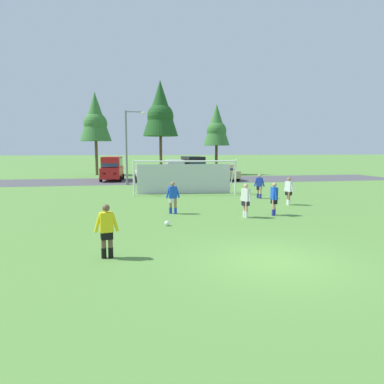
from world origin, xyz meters
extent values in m
plane|color=#598C3D|center=(0.00, 15.00, 0.00)|extent=(400.00, 400.00, 0.00)
cube|color=#4C4C51|center=(0.00, 27.94, 0.00)|extent=(52.00, 8.40, 0.01)
sphere|color=white|center=(-2.48, 5.41, 0.11)|extent=(0.22, 0.22, 0.22)
sphere|color=black|center=(-2.48, 5.41, 0.12)|extent=(0.08, 0.08, 0.08)
sphere|color=red|center=(-2.42, 5.41, 0.11)|extent=(0.07, 0.07, 0.07)
cylinder|color=white|center=(3.67, 15.06, 1.22)|extent=(0.12, 0.12, 2.44)
cylinder|color=white|center=(-3.63, 15.61, 1.22)|extent=(0.12, 0.12, 2.44)
cylinder|color=white|center=(0.02, 15.34, 2.44)|extent=(7.31, 0.67, 0.12)
cylinder|color=white|center=(3.74, 15.96, 1.34)|extent=(0.23, 1.94, 2.46)
cylinder|color=white|center=(-3.56, 16.51, 1.34)|extent=(0.23, 1.94, 2.46)
cube|color=silver|center=(0.10, 16.34, 1.10)|extent=(6.94, 0.56, 2.20)
cylinder|color=brown|center=(-4.89, 1.24, 0.40)|extent=(0.14, 0.14, 0.80)
cylinder|color=brown|center=(-4.68, 1.26, 0.40)|extent=(0.14, 0.14, 0.80)
cylinder|color=black|center=(-4.89, 1.24, 0.16)|extent=(0.15, 0.15, 0.32)
cylinder|color=black|center=(-4.68, 1.26, 0.16)|extent=(0.15, 0.15, 0.32)
cube|color=black|center=(-4.78, 1.25, 0.72)|extent=(0.38, 0.29, 0.28)
cube|color=yellow|center=(-4.78, 1.25, 1.10)|extent=(0.42, 0.32, 0.60)
sphere|color=brown|center=(-4.78, 1.25, 1.53)|extent=(0.22, 0.22, 0.22)
cylinder|color=yellow|center=(-5.04, 1.23, 1.08)|extent=(0.24, 0.14, 0.55)
cylinder|color=yellow|center=(-4.53, 1.27, 1.08)|extent=(0.24, 0.14, 0.55)
cylinder|color=tan|center=(1.47, 6.46, 0.40)|extent=(0.14, 0.14, 0.80)
cylinder|color=tan|center=(1.45, 6.68, 0.40)|extent=(0.14, 0.14, 0.80)
cylinder|color=white|center=(1.47, 6.46, 0.16)|extent=(0.15, 0.15, 0.32)
cylinder|color=white|center=(1.45, 6.68, 0.16)|extent=(0.15, 0.15, 0.32)
cube|color=black|center=(1.46, 6.57, 0.72)|extent=(0.37, 0.40, 0.28)
cube|color=silver|center=(1.46, 6.57, 1.10)|extent=(0.41, 0.45, 0.60)
sphere|color=tan|center=(1.46, 6.57, 1.53)|extent=(0.22, 0.22, 0.22)
cylinder|color=silver|center=(1.56, 6.34, 1.08)|extent=(0.20, 0.24, 0.55)
cylinder|color=silver|center=(1.36, 6.80, 1.08)|extent=(0.20, 0.24, 0.55)
cylinder|color=#936B4C|center=(5.25, 9.69, 0.40)|extent=(0.14, 0.14, 0.80)
cylinder|color=#936B4C|center=(5.31, 9.95, 0.40)|extent=(0.14, 0.14, 0.80)
cylinder|color=white|center=(5.25, 9.69, 0.16)|extent=(0.15, 0.15, 0.32)
cylinder|color=white|center=(5.31, 9.95, 0.16)|extent=(0.15, 0.15, 0.32)
cube|color=black|center=(5.28, 9.82, 0.72)|extent=(0.36, 0.40, 0.28)
cube|color=white|center=(5.28, 9.82, 1.10)|extent=(0.39, 0.45, 0.60)
sphere|color=#936B4C|center=(5.28, 9.82, 1.53)|extent=(0.22, 0.22, 0.22)
cylinder|color=white|center=(5.36, 9.58, 1.08)|extent=(0.19, 0.24, 0.55)
cylinder|color=white|center=(5.19, 10.06, 1.08)|extent=(0.19, 0.24, 0.55)
cylinder|color=tan|center=(2.98, 6.75, 0.40)|extent=(0.14, 0.14, 0.80)
cylinder|color=tan|center=(3.11, 6.95, 0.40)|extent=(0.14, 0.14, 0.80)
cylinder|color=#232D99|center=(2.98, 6.75, 0.16)|extent=(0.15, 0.15, 0.32)
cylinder|color=#232D99|center=(3.11, 6.95, 0.16)|extent=(0.15, 0.15, 0.32)
cube|color=black|center=(3.04, 6.85, 0.72)|extent=(0.22, 0.34, 0.28)
cube|color=blue|center=(3.04, 6.85, 1.10)|extent=(0.25, 0.38, 0.60)
sphere|color=tan|center=(3.04, 6.85, 1.53)|extent=(0.22, 0.22, 0.22)
cylinder|color=blue|center=(3.01, 6.60, 1.08)|extent=(0.09, 0.23, 0.55)
cylinder|color=blue|center=(3.08, 7.10, 1.08)|extent=(0.09, 0.23, 0.55)
cylinder|color=tan|center=(4.68, 12.70, 0.40)|extent=(0.14, 0.14, 0.80)
cylinder|color=tan|center=(4.59, 12.97, 0.40)|extent=(0.14, 0.14, 0.80)
cylinder|color=#232D99|center=(4.68, 12.70, 0.16)|extent=(0.15, 0.15, 0.32)
cylinder|color=#232D99|center=(4.59, 12.97, 0.16)|extent=(0.15, 0.15, 0.32)
cube|color=black|center=(4.63, 12.83, 0.72)|extent=(0.40, 0.36, 0.28)
cube|color=#1E38B7|center=(4.63, 12.83, 1.10)|extent=(0.45, 0.39, 0.60)
sphere|color=tan|center=(4.63, 12.83, 1.53)|extent=(0.22, 0.22, 0.22)
cylinder|color=#1E38B7|center=(4.83, 12.68, 1.08)|extent=(0.24, 0.19, 0.55)
cylinder|color=#1E38B7|center=(4.43, 12.99, 1.08)|extent=(0.24, 0.19, 0.55)
cylinder|color=#936B4C|center=(-1.73, 8.14, 0.40)|extent=(0.14, 0.14, 0.80)
cylinder|color=#936B4C|center=(-1.96, 8.29, 0.40)|extent=(0.14, 0.14, 0.80)
cylinder|color=#1E38B7|center=(-1.73, 8.14, 0.16)|extent=(0.15, 0.15, 0.32)
cylinder|color=#1E38B7|center=(-1.96, 8.29, 0.16)|extent=(0.15, 0.15, 0.32)
cube|color=silver|center=(-1.84, 8.22, 0.72)|extent=(0.37, 0.28, 0.28)
cube|color=blue|center=(-1.84, 8.22, 1.10)|extent=(0.42, 0.30, 0.60)
sphere|color=#936B4C|center=(-1.84, 8.22, 1.53)|extent=(0.22, 0.22, 0.22)
cylinder|color=blue|center=(-1.59, 8.22, 1.08)|extent=(0.24, 0.13, 0.55)
cylinder|color=blue|center=(-2.10, 8.21, 1.08)|extent=(0.24, 0.13, 0.55)
cube|color=red|center=(-5.57, 28.67, 0.87)|extent=(2.33, 4.94, 1.10)
cube|color=red|center=(-5.55, 28.87, 1.97)|extent=(2.12, 4.23, 1.10)
cube|color=#28384C|center=(-5.71, 26.91, 1.95)|extent=(1.70, 0.59, 0.91)
cube|color=#28384C|center=(-4.64, 28.80, 1.97)|extent=(0.32, 3.48, 0.77)
cube|color=white|center=(-5.22, 26.27, 0.92)|extent=(0.29, 0.10, 0.20)
cube|color=white|center=(-6.29, 26.36, 0.92)|extent=(0.29, 0.10, 0.20)
cube|color=#B21414|center=(-4.84, 30.98, 0.92)|extent=(0.29, 0.10, 0.20)
cube|color=#B21414|center=(-5.92, 31.06, 0.92)|extent=(0.29, 0.10, 0.20)
cylinder|color=black|center=(-4.71, 27.11, 0.32)|extent=(0.29, 0.66, 0.64)
cylinder|color=black|center=(-6.66, 27.26, 0.32)|extent=(0.29, 0.66, 0.64)
cylinder|color=black|center=(-4.47, 30.08, 0.32)|extent=(0.29, 0.66, 0.64)
cylinder|color=black|center=(-6.43, 30.23, 0.32)|extent=(0.29, 0.66, 0.64)
cube|color=silver|center=(-2.23, 27.18, 0.70)|extent=(1.85, 4.22, 0.76)
cube|color=silver|center=(-2.23, 27.33, 1.40)|extent=(1.68, 2.12, 0.64)
cube|color=#28384C|center=(-2.22, 26.36, 1.38)|extent=(1.53, 0.33, 0.55)
cube|color=#28384C|center=(-1.39, 27.34, 1.40)|extent=(0.06, 1.79, 0.45)
cube|color=white|center=(-1.71, 25.13, 0.75)|extent=(0.28, 0.08, 0.20)
cube|color=white|center=(-2.70, 25.12, 0.75)|extent=(0.28, 0.08, 0.20)
cube|color=#B21414|center=(-1.75, 29.25, 0.75)|extent=(0.28, 0.08, 0.20)
cube|color=#B21414|center=(-2.74, 29.24, 0.75)|extent=(0.28, 0.08, 0.20)
cylinder|color=black|center=(-1.31, 25.89, 0.32)|extent=(0.25, 0.64, 0.64)
cylinder|color=black|center=(-3.11, 25.87, 0.32)|extent=(0.25, 0.64, 0.64)
cylinder|color=black|center=(-1.34, 28.50, 0.32)|extent=(0.25, 0.64, 0.64)
cylinder|color=black|center=(-3.14, 28.47, 0.32)|extent=(0.25, 0.64, 0.64)
cube|color=#B2B2BC|center=(1.16, 28.54, 0.82)|extent=(2.05, 4.66, 1.00)
cube|color=#B2B2BC|center=(1.17, 28.74, 1.74)|extent=(1.85, 3.06, 0.84)
cube|color=#28384C|center=(1.12, 27.32, 1.72)|extent=(1.63, 0.43, 0.71)
cube|color=#28384C|center=(2.05, 28.71, 1.74)|extent=(0.12, 2.55, 0.59)
cube|color=white|center=(1.61, 26.27, 0.87)|extent=(0.28, 0.09, 0.20)
cube|color=white|center=(0.56, 26.30, 0.87)|extent=(0.28, 0.09, 0.20)
cube|color=#B21414|center=(1.75, 30.78, 0.87)|extent=(0.28, 0.09, 0.20)
cube|color=#B21414|center=(0.71, 30.82, 0.87)|extent=(0.28, 0.09, 0.20)
cylinder|color=black|center=(2.06, 27.09, 0.32)|extent=(0.26, 0.65, 0.64)
cylinder|color=black|center=(0.16, 27.15, 0.32)|extent=(0.26, 0.65, 0.64)
cylinder|color=black|center=(2.15, 29.94, 0.32)|extent=(0.26, 0.65, 0.64)
cylinder|color=black|center=(0.26, 30.00, 0.32)|extent=(0.26, 0.65, 0.64)
cube|color=black|center=(3.22, 28.91, 0.87)|extent=(2.23, 4.91, 1.10)
cube|color=black|center=(3.21, 29.11, 1.97)|extent=(2.04, 4.20, 1.10)
cube|color=#28384C|center=(3.32, 27.14, 1.95)|extent=(1.69, 0.56, 0.91)
cube|color=#28384C|center=(4.12, 29.16, 1.97)|extent=(0.24, 3.48, 0.77)
cube|color=white|center=(3.90, 26.58, 0.92)|extent=(0.28, 0.10, 0.20)
cube|color=white|center=(2.82, 26.52, 0.92)|extent=(0.28, 0.10, 0.20)
cube|color=#B21414|center=(3.62, 31.29, 0.92)|extent=(0.28, 0.10, 0.20)
cube|color=#B21414|center=(2.55, 31.23, 0.92)|extent=(0.28, 0.10, 0.20)
cylinder|color=black|center=(4.29, 27.48, 0.32)|extent=(0.28, 0.65, 0.64)
cylinder|color=black|center=(2.33, 27.36, 0.32)|extent=(0.28, 0.65, 0.64)
cylinder|color=black|center=(4.11, 30.45, 0.32)|extent=(0.28, 0.65, 0.64)
cylinder|color=black|center=(2.16, 30.34, 0.32)|extent=(0.28, 0.65, 0.64)
cube|color=tan|center=(6.39, 26.85, 0.70)|extent=(2.03, 4.29, 0.76)
cube|color=tan|center=(6.38, 27.00, 1.40)|extent=(1.77, 2.19, 0.64)
cube|color=#28384C|center=(6.43, 26.03, 1.38)|extent=(1.54, 0.40, 0.55)
cube|color=#28384C|center=(7.21, 27.05, 1.40)|extent=(0.14, 1.78, 0.45)
cube|color=white|center=(6.99, 24.82, 0.75)|extent=(0.28, 0.10, 0.20)
cube|color=white|center=(6.00, 24.77, 0.75)|extent=(0.28, 0.10, 0.20)
cube|color=#B21414|center=(6.77, 28.94, 0.75)|extent=(0.28, 0.10, 0.20)
cube|color=#B21414|center=(5.78, 28.88, 0.75)|extent=(0.28, 0.10, 0.20)
cylinder|color=black|center=(7.35, 25.60, 0.32)|extent=(0.27, 0.65, 0.64)
cylinder|color=black|center=(5.56, 25.50, 0.32)|extent=(0.27, 0.65, 0.64)
cylinder|color=black|center=(7.21, 28.20, 0.32)|extent=(0.27, 0.65, 0.64)
cylinder|color=black|center=(5.42, 28.10, 0.32)|extent=(0.27, 0.65, 0.64)
cylinder|color=brown|center=(-7.81, 37.52, 2.19)|extent=(0.36, 0.36, 4.39)
cone|color=#387533|center=(-7.81, 37.52, 7.46)|extent=(3.95, 3.95, 6.14)
sphere|color=#387533|center=(-7.81, 37.52, 6.53)|extent=(2.96, 2.96, 2.96)
cylinder|color=brown|center=(0.36, 36.09, 2.50)|extent=(0.36, 0.36, 5.01)
cone|color=#1E511E|center=(0.36, 36.09, 8.52)|extent=(4.51, 4.51, 7.01)
sphere|color=#1E511E|center=(0.36, 36.09, 7.46)|extent=(3.38, 3.38, 3.38)
cylinder|color=brown|center=(7.67, 35.75, 1.91)|extent=(0.36, 0.36, 3.83)
cone|color=#387533|center=(7.67, 35.75, 6.51)|extent=(3.44, 3.44, 5.36)
sphere|color=#387533|center=(7.67, 35.75, 5.70)|extent=(2.58, 2.58, 2.58)
cylinder|color=slate|center=(-4.05, 23.77, 3.41)|extent=(0.18, 0.18, 6.81)
cylinder|color=slate|center=(-4.05, 23.77, 0.15)|extent=(0.32, 0.32, 0.30)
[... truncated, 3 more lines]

